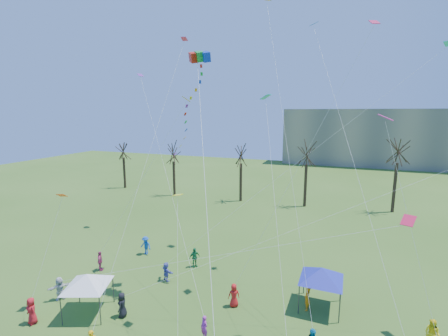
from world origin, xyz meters
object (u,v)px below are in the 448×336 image
(big_box_kite, at_px, (192,112))
(canopy_tent_blue, at_px, (322,274))
(distant_building, at_px, (401,138))
(canopy_tent_white, at_px, (87,280))

(big_box_kite, height_order, canopy_tent_blue, big_box_kite)
(distant_building, xyz_separation_m, canopy_tent_blue, (-15.92, -71.53, -4.85))
(canopy_tent_blue, bearing_deg, canopy_tent_white, -157.29)
(big_box_kite, distance_m, canopy_tent_white, 13.93)
(canopy_tent_white, height_order, canopy_tent_blue, canopy_tent_blue)
(distant_building, relative_size, canopy_tent_blue, 14.36)
(distant_building, relative_size, big_box_kite, 2.87)
(distant_building, distance_m, big_box_kite, 77.72)
(distant_building, bearing_deg, canopy_tent_blue, -102.55)
(canopy_tent_white, bearing_deg, canopy_tent_blue, 22.71)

